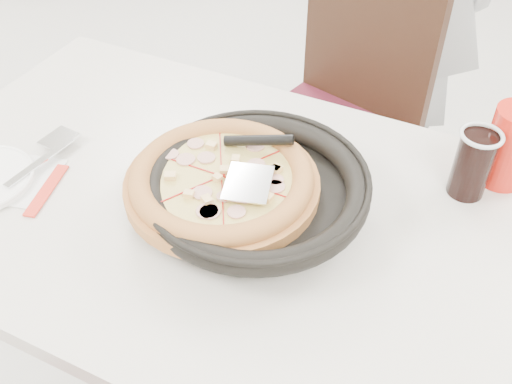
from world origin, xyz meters
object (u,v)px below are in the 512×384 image
at_px(cola_glass, 472,165).
at_px(red_cup, 510,146).
at_px(chair_far, 325,131).
at_px(main_table, 209,311).
at_px(pizza, 222,185).
at_px(pizza_pan, 256,195).

distance_m(cola_glass, red_cup, 0.09).
bearing_deg(cola_glass, chair_far, 135.63).
distance_m(main_table, chair_far, 0.65).
xyz_separation_m(main_table, pizza, (0.06, -0.02, 0.44)).
bearing_deg(red_cup, pizza_pan, -142.84).
xyz_separation_m(cola_glass, red_cup, (0.05, 0.07, 0.02)).
bearing_deg(chair_far, red_cup, 158.46).
height_order(pizza, cola_glass, cola_glass).
height_order(pizza_pan, red_cup, red_cup).
height_order(main_table, cola_glass, cola_glass).
bearing_deg(pizza_pan, chair_far, 97.80).
bearing_deg(red_cup, cola_glass, -128.04).
xyz_separation_m(pizza_pan, pizza, (-0.06, -0.02, 0.02)).
relative_size(cola_glass, red_cup, 0.81).
bearing_deg(pizza, main_table, 165.52).
bearing_deg(chair_far, pizza_pan, 112.28).
height_order(cola_glass, red_cup, red_cup).
distance_m(main_table, red_cup, 0.74).
relative_size(chair_far, cola_glass, 7.31).
distance_m(pizza_pan, cola_glass, 0.41).
xyz_separation_m(pizza_pan, red_cup, (0.39, 0.29, 0.04)).
distance_m(pizza_pan, pizza, 0.06).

